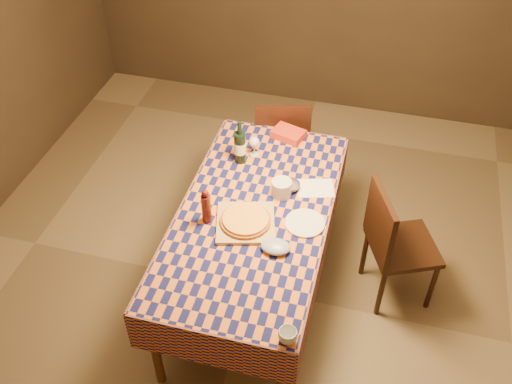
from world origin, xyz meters
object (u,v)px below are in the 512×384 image
dining_table (254,221)px  bowl (290,186)px  white_plate (305,223)px  pizza (245,220)px  chair_right (393,241)px  cutting_board (246,223)px  chair_far (281,141)px  wine_bottle (240,147)px

dining_table → bowl: 0.34m
dining_table → white_plate: size_ratio=7.49×
dining_table → bowl: bowl is taller
pizza → chair_right: bearing=20.0°
bowl → chair_right: size_ratio=0.14×
pizza → bowl: 0.43m
cutting_board → pizza: (0.00, 0.00, 0.03)m
white_plate → chair_far: bearing=109.5°
wine_bottle → chair_far: size_ratio=0.35×
dining_table → chair_right: size_ratio=1.98×
wine_bottle → white_plate: size_ratio=1.33×
pizza → cutting_board: bearing=180.0°
white_plate → wine_bottle: bearing=138.4°
wine_bottle → chair_far: 0.73m
chair_far → chair_right: same height
pizza → white_plate: bearing=14.6°
cutting_board → pizza: size_ratio=0.90×
chair_right → pizza: bearing=-160.0°
wine_bottle → cutting_board: bearing=-71.2°
bowl → chair_far: 0.88m
bowl → cutting_board: bearing=-116.7°
bowl → wine_bottle: bearing=153.6°
cutting_board → chair_right: chair_right is taller
dining_table → wine_bottle: 0.56m
cutting_board → white_plate: cutting_board is taller
pizza → bowl: pizza is taller
pizza → white_plate: 0.36m
chair_right → chair_far: bearing=137.6°
dining_table → chair_far: (-0.06, 1.08, -0.17)m
white_plate → dining_table: bearing=176.9°
white_plate → chair_right: chair_right is taller
cutting_board → white_plate: size_ratio=1.43×
dining_table → chair_right: chair_right is taller
dining_table → wine_bottle: (-0.22, 0.47, 0.20)m
chair_far → cutting_board: bearing=-88.2°
bowl → white_plate: bearing=-61.8°
bowl → chair_far: (-0.23, 0.80, -0.27)m
wine_bottle → white_plate: wine_bottle is taller
cutting_board → pizza: 0.03m
cutting_board → chair_far: (-0.04, 1.19, -0.26)m
cutting_board → bowl: bearing=63.3°
dining_table → pizza: size_ratio=4.73×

